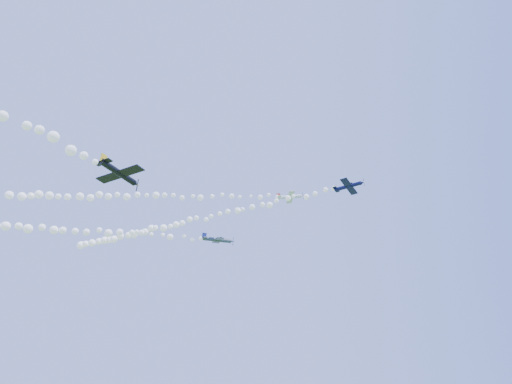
# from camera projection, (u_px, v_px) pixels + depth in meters

# --- Properties ---
(plane_white) EXTENTS (6.85, 7.18, 1.91)m
(plane_white) POSITION_uv_depth(u_px,v_px,m) (290.00, 197.00, 105.88)
(plane_white) COLOR white
(smoke_trail_white) EXTENTS (66.73, 10.38, 2.89)m
(smoke_trail_white) POSITION_uv_depth(u_px,v_px,m) (145.00, 196.00, 104.60)
(smoke_trail_white) COLOR white
(plane_navy) EXTENTS (6.62, 6.99, 1.82)m
(plane_navy) POSITION_uv_depth(u_px,v_px,m) (349.00, 186.00, 88.64)
(plane_navy) COLOR #0E0F3E
(smoke_trail_navy) EXTENTS (73.15, 35.21, 2.69)m
(smoke_trail_navy) POSITION_uv_depth(u_px,v_px,m) (187.00, 222.00, 107.68)
(smoke_trail_navy) COLOR white
(plane_grey) EXTENTS (8.00, 8.45, 2.69)m
(plane_grey) POSITION_uv_depth(u_px,v_px,m) (218.00, 240.00, 104.87)
(plane_grey) COLOR #3A4554
(smoke_trail_grey) EXTENTS (71.37, 26.74, 3.53)m
(smoke_trail_grey) POSITION_uv_depth(u_px,v_px,m) (41.00, 228.00, 95.75)
(smoke_trail_grey) COLOR white
(plane_black) EXTENTS (8.26, 7.77, 3.12)m
(plane_black) POSITION_uv_depth(u_px,v_px,m) (120.00, 173.00, 63.44)
(plane_black) COLOR black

